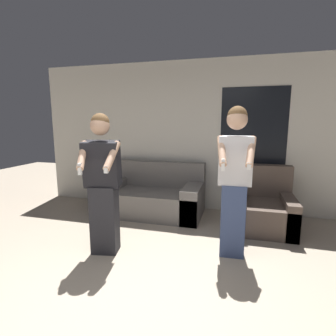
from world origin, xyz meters
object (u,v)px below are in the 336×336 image
object	(u,v)px
person_right	(234,180)
armchair	(263,209)
person_left	(103,184)
side_table	(100,180)
couch	(153,197)

from	to	relation	value
person_right	armchair	bearing A→B (deg)	66.56
person_left	side_table	bearing A→B (deg)	120.69
person_left	person_right	size ratio (longest dim) A/B	0.96
armchair	person_left	distance (m)	2.46
side_table	person_right	distance (m)	2.94
side_table	person_right	size ratio (longest dim) A/B	0.42
couch	armchair	world-z (taller)	armchair
side_table	person_right	world-z (taller)	person_right
armchair	person_right	bearing A→B (deg)	-113.44
person_right	side_table	bearing A→B (deg)	151.75
side_table	person_left	size ratio (longest dim) A/B	0.43
person_right	couch	bearing A→B (deg)	140.02
couch	person_right	xyz separation A→B (m)	(1.40, -1.18, 0.64)
side_table	person_left	bearing A→B (deg)	-59.31
couch	person_left	bearing A→B (deg)	-94.88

